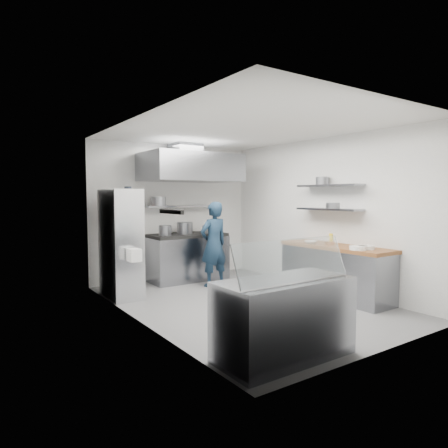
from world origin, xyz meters
TOP-DOWN VIEW (x-y plane):
  - floor at (0.00, 0.00)m, footprint 5.00×5.00m
  - ceiling at (0.00, 0.00)m, footprint 5.00×5.00m
  - wall_back at (0.00, 2.50)m, footprint 3.60×2.80m
  - wall_front at (0.00, -2.50)m, footprint 3.60×2.80m
  - wall_left at (-1.80, 0.00)m, footprint 2.80×5.00m
  - wall_right at (1.80, 0.00)m, footprint 2.80×5.00m
  - gas_range at (0.10, 2.10)m, footprint 1.60×0.80m
  - cooktop at (0.10, 2.10)m, footprint 1.57×0.78m
  - stock_pot_left at (-0.44, 2.01)m, footprint 0.25×0.25m
  - stock_pot_mid at (0.04, 2.09)m, footprint 0.32×0.32m
  - stock_pot_right at (0.55, 1.99)m, footprint 0.26×0.26m
  - over_range_shelf at (0.10, 2.34)m, footprint 1.60×0.30m
  - shelf_pot_a at (-0.49, 2.17)m, footprint 0.29×0.29m
  - extractor_hood at (0.10, 1.93)m, footprint 1.90×1.15m
  - hood_duct at (0.10, 2.15)m, footprint 0.55×0.55m
  - red_firebox at (-1.25, 2.44)m, footprint 0.22×0.10m
  - chef at (0.24, 1.30)m, footprint 0.62×0.43m
  - wire_rack at (-1.53, 1.49)m, footprint 0.50×0.90m
  - rack_bin_a at (-1.53, 0.89)m, footprint 0.18×0.22m
  - rack_bin_b at (-1.53, 1.30)m, footprint 0.15×0.19m
  - rack_jar at (-1.48, 1.24)m, footprint 0.12×0.12m
  - knife_strip at (-1.78, -0.90)m, footprint 0.04×0.55m
  - prep_counter_base at (1.48, -0.60)m, footprint 0.62×2.00m
  - prep_counter_top at (1.48, -0.60)m, footprint 0.65×2.04m
  - plate_stack_a at (1.29, -1.20)m, footprint 0.27×0.27m
  - plate_stack_b at (1.46, -1.23)m, footprint 0.25×0.25m
  - copper_pan at (1.42, -0.52)m, footprint 0.16×0.16m
  - squeeze_bottle at (1.57, -0.42)m, footprint 0.07×0.07m
  - mixing_bowl at (1.26, -0.22)m, footprint 0.26×0.26m
  - wall_shelf_lower at (1.64, -0.30)m, footprint 0.30×1.30m
  - wall_shelf_upper at (1.64, -0.30)m, footprint 0.30×1.30m
  - shelf_pot_c at (1.49, -0.52)m, footprint 0.23×0.23m
  - shelf_pot_d at (1.67, -0.11)m, footprint 0.23×0.23m
  - display_case at (-1.00, -2.00)m, footprint 1.50×0.70m
  - display_glass at (-1.00, -2.12)m, footprint 1.47×0.19m

SIDE VIEW (x-z plane):
  - floor at x=0.00m, z-range 0.00..0.00m
  - prep_counter_base at x=1.48m, z-range 0.00..0.84m
  - display_case at x=-1.00m, z-range 0.00..0.85m
  - gas_range at x=0.10m, z-range 0.00..0.90m
  - rack_bin_a at x=-1.53m, z-range 0.70..0.90m
  - chef at x=0.24m, z-range 0.00..1.63m
  - prep_counter_top at x=1.48m, z-range 0.84..0.90m
  - wire_rack at x=-1.53m, z-range 0.00..1.85m
  - mixing_bowl at x=1.26m, z-range 0.90..0.95m
  - cooktop at x=0.10m, z-range 0.90..0.96m
  - plate_stack_a at x=1.29m, z-range 0.90..0.96m
  - plate_stack_b at x=1.46m, z-range 0.90..0.96m
  - copper_pan at x=1.42m, z-range 0.90..0.96m
  - squeeze_bottle at x=1.57m, z-range 0.90..1.08m
  - stock_pot_right at x=0.55m, z-range 0.96..1.12m
  - stock_pot_left at x=-0.44m, z-range 0.96..1.16m
  - display_glass at x=-1.00m, z-range 0.86..1.28m
  - stock_pot_mid at x=0.04m, z-range 0.96..1.20m
  - rack_bin_b at x=-1.53m, z-range 1.22..1.38m
  - wall_back at x=0.00m, z-range 1.39..1.41m
  - wall_front at x=0.00m, z-range 1.39..1.41m
  - wall_left at x=-1.80m, z-range 1.39..1.41m
  - wall_right at x=1.80m, z-range 1.39..1.41m
  - red_firebox at x=-1.25m, z-range 1.29..1.55m
  - wall_shelf_lower at x=1.64m, z-range 1.48..1.52m
  - over_range_shelf at x=0.10m, z-range 1.50..1.54m
  - knife_strip at x=-1.78m, z-range 1.53..1.57m
  - shelf_pot_c at x=1.49m, z-range 1.52..1.62m
  - shelf_pot_a at x=-0.49m, z-range 1.54..1.72m
  - rack_jar at x=-1.48m, z-range 1.71..1.89m
  - wall_shelf_upper at x=1.64m, z-range 1.90..1.94m
  - shelf_pot_d at x=1.67m, z-range 1.94..2.08m
  - extractor_hood at x=0.10m, z-range 2.02..2.57m
  - hood_duct at x=0.10m, z-range 2.56..2.80m
  - ceiling at x=0.00m, z-range 2.80..2.80m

